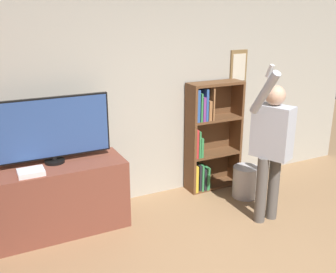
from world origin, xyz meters
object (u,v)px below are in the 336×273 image
(game_console, at_px, (31,172))
(bookshelf, at_px, (208,137))
(person, at_px, (272,142))
(television, at_px, (52,129))
(waste_bin, at_px, (245,182))

(game_console, height_order, bookshelf, bookshelf)
(game_console, xyz_separation_m, person, (2.51, -0.71, 0.17))
(television, bearing_deg, game_console, -140.73)
(bookshelf, xyz_separation_m, person, (0.15, -1.09, 0.24))
(bookshelf, relative_size, waste_bin, 3.54)
(bookshelf, distance_m, waste_bin, 0.77)
(television, bearing_deg, person, -22.89)
(television, bearing_deg, bookshelf, 4.02)
(television, height_order, person, person)
(game_console, xyz_separation_m, waste_bin, (2.66, -0.10, -0.61))
(television, height_order, bookshelf, television)
(bookshelf, bearing_deg, person, -82.19)
(person, distance_m, waste_bin, 1.00)
(television, xyz_separation_m, game_console, (-0.28, -0.23, -0.36))
(television, xyz_separation_m, person, (2.23, -0.94, -0.19))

